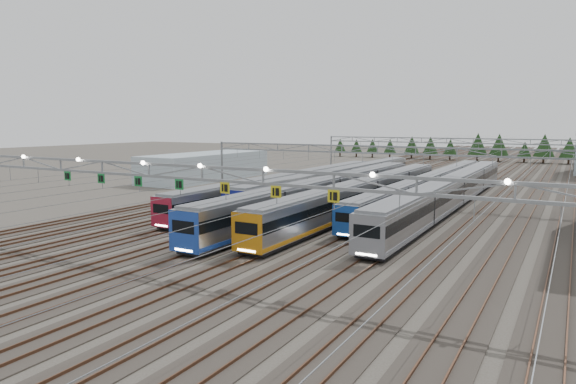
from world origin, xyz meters
The scene contains 13 objects.
ground centered at (0.00, 0.00, 0.00)m, with size 400.00×400.00×0.00m, color #47423A.
track_bed centered at (0.00, 100.00, 1.49)m, with size 54.00×260.00×5.42m.
train_a centered at (-11.25, 34.70, 2.08)m, with size 2.81×55.18×3.66m.
train_b centered at (-6.75, 42.67, 2.24)m, with size 3.05×58.70×3.98m.
train_c centered at (-2.25, 28.30, 2.29)m, with size 3.13×56.35×4.08m.
train_d centered at (2.25, 29.93, 2.21)m, with size 3.00×54.62×3.91m.
train_e centered at (6.75, 44.81, 1.98)m, with size 2.66×64.74×3.46m.
train_f centered at (11.25, 37.85, 2.23)m, with size 3.03×63.27×3.96m.
gantry_near centered at (-0.05, -0.12, 7.09)m, with size 56.36×0.61×8.08m.
gantry_mid centered at (0.00, 40.00, 6.39)m, with size 56.36×0.36×8.00m.
gantry_far centered at (0.00, 85.00, 6.39)m, with size 56.36×0.36×8.00m.
west_shed centered at (-38.91, 49.41, 2.61)m, with size 10.00×30.00×5.22m, color #A7BDC8.
treeline centered at (-4.05, 127.74, 4.23)m, with size 87.50×5.60×7.02m.
Camera 1 is at (25.30, -31.26, 11.17)m, focal length 32.00 mm.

